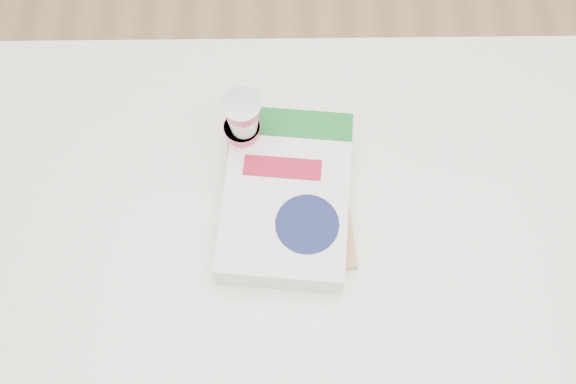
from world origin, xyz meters
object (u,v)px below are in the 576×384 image
object	(u,v)px
table	(291,289)
cereal_box	(287,196)
bananas	(287,216)
cutting_board	(289,198)
yogurt_stack	(243,125)

from	to	relation	value
table	cereal_box	distance (m)	0.44
bananas	cutting_board	bearing A→B (deg)	83.58
bananas	cereal_box	xyz separation A→B (m)	(0.00, 0.04, -0.00)
table	cereal_box	bearing A→B (deg)	106.96
table	yogurt_stack	size ratio (longest dim) A/B	7.61
table	cutting_board	distance (m)	0.42
bananas	cereal_box	world-z (taller)	cereal_box
yogurt_stack	table	bearing A→B (deg)	-58.48
table	bananas	xyz separation A→B (m)	(-0.01, -0.01, 0.45)
cutting_board	cereal_box	bearing A→B (deg)	-119.65
yogurt_stack	cereal_box	bearing A→B (deg)	-55.02
cutting_board	bananas	bearing A→B (deg)	-101.04
bananas	cereal_box	distance (m)	0.04
bananas	yogurt_stack	world-z (taller)	yogurt_stack
bananas	yogurt_stack	xyz separation A→B (m)	(-0.07, 0.13, 0.06)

